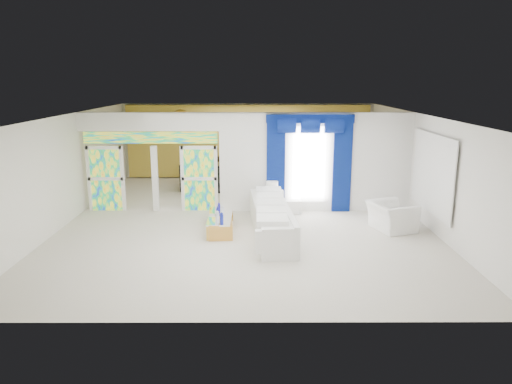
{
  "coord_description": "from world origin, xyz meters",
  "views": [
    {
      "loc": [
        0.27,
        -13.26,
        3.97
      ],
      "look_at": [
        0.3,
        -1.2,
        1.1
      ],
      "focal_mm": 33.51,
      "sensor_mm": 36.0,
      "label": 1
    }
  ],
  "objects_px": {
    "armchair": "(391,216)",
    "console_table": "(282,206)",
    "coffee_table": "(221,223)",
    "grand_piano": "(206,174)",
    "white_sofa": "(271,220)"
  },
  "relations": [
    {
      "from": "grand_piano",
      "to": "armchair",
      "type": "bearing_deg",
      "value": -35.64
    },
    {
      "from": "coffee_table",
      "to": "armchair",
      "type": "height_order",
      "value": "armchair"
    },
    {
      "from": "armchair",
      "to": "grand_piano",
      "type": "xyz_separation_m",
      "value": [
        -5.48,
        5.25,
        0.12
      ]
    },
    {
      "from": "console_table",
      "to": "armchair",
      "type": "bearing_deg",
      "value": -30.62
    },
    {
      "from": "armchair",
      "to": "console_table",
      "type": "bearing_deg",
      "value": 41.43
    },
    {
      "from": "armchair",
      "to": "coffee_table",
      "type": "bearing_deg",
      "value": 72.44
    },
    {
      "from": "white_sofa",
      "to": "coffee_table",
      "type": "bearing_deg",
      "value": 163.25
    },
    {
      "from": "coffee_table",
      "to": "console_table",
      "type": "bearing_deg",
      "value": 44.6
    },
    {
      "from": "white_sofa",
      "to": "coffee_table",
      "type": "xyz_separation_m",
      "value": [
        -1.35,
        0.3,
        -0.18
      ]
    },
    {
      "from": "coffee_table",
      "to": "console_table",
      "type": "height_order",
      "value": "coffee_table"
    },
    {
      "from": "grand_piano",
      "to": "coffee_table",
      "type": "bearing_deg",
      "value": -72.24
    },
    {
      "from": "console_table",
      "to": "armchair",
      "type": "height_order",
      "value": "armchair"
    },
    {
      "from": "white_sofa",
      "to": "console_table",
      "type": "bearing_deg",
      "value": 74.86
    },
    {
      "from": "coffee_table",
      "to": "grand_piano",
      "type": "bearing_deg",
      "value": 99.65
    },
    {
      "from": "white_sofa",
      "to": "armchair",
      "type": "distance_m",
      "value": 3.25
    }
  ]
}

